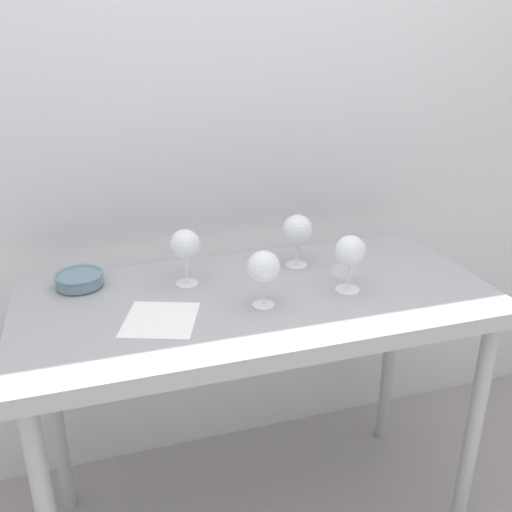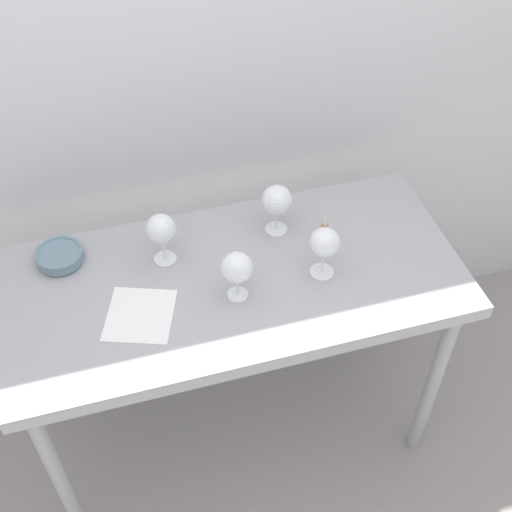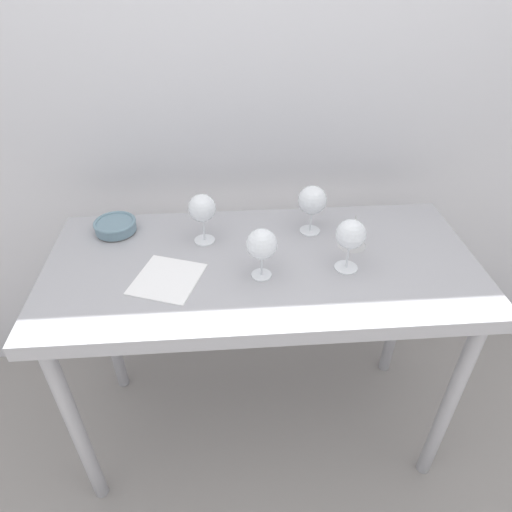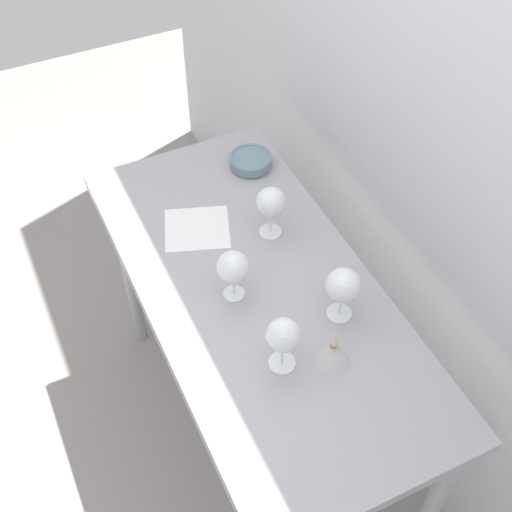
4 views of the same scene
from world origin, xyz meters
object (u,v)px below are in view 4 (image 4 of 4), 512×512
at_px(wine_glass_far_right, 343,286).
at_px(wine_glass_near_center, 233,268).
at_px(wine_glass_near_right, 283,336).
at_px(decanter_funnel, 333,353).
at_px(wine_glass_far_left, 271,203).
at_px(tasting_bowl, 251,161).
at_px(tasting_sheet_upper, 197,229).

height_order(wine_glass_far_right, wine_glass_near_center, wine_glass_far_right).
height_order(wine_glass_near_right, decanter_funnel, wine_glass_near_right).
xyz_separation_m(wine_glass_near_right, decanter_funnel, (0.05, 0.12, -0.09)).
relative_size(wine_glass_far_left, wine_glass_near_center, 1.06).
relative_size(wine_glass_far_right, wine_glass_near_center, 1.06).
bearing_deg(wine_glass_near_right, wine_glass_far_right, 109.52).
height_order(wine_glass_far_left, decanter_funnel, wine_glass_far_left).
height_order(wine_glass_far_right, decanter_funnel, wine_glass_far_right).
relative_size(wine_glass_far_right, wine_glass_near_right, 1.00).
xyz_separation_m(wine_glass_far_right, tasting_bowl, (-0.69, 0.05, -0.10)).
relative_size(wine_glass_far_right, wine_glass_far_left, 0.99).
relative_size(wine_glass_near_right, wine_glass_far_left, 0.99).
bearing_deg(decanter_funnel, wine_glass_far_right, 142.78).
relative_size(wine_glass_near_center, decanter_funnel, 1.34).
xyz_separation_m(wine_glass_far_left, wine_glass_near_center, (0.18, -0.21, -0.01)).
bearing_deg(decanter_funnel, wine_glass_far_left, 172.72).
relative_size(wine_glass_near_right, wine_glass_near_center, 1.05).
distance_m(tasting_sheet_upper, tasting_bowl, 0.35).
bearing_deg(decanter_funnel, wine_glass_near_right, -111.79).
bearing_deg(tasting_bowl, wine_glass_far_right, -3.86).
height_order(tasting_sheet_upper, tasting_bowl, tasting_bowl).
distance_m(tasting_sheet_upper, decanter_funnel, 0.63).
distance_m(wine_glass_far_right, wine_glass_far_left, 0.37).
height_order(wine_glass_far_right, tasting_bowl, wine_glass_far_right).
xyz_separation_m(wine_glass_near_right, wine_glass_far_left, (-0.45, 0.19, 0.00)).
height_order(wine_glass_far_left, wine_glass_near_center, wine_glass_far_left).
distance_m(wine_glass_far_right, wine_glass_near_right, 0.23).
relative_size(tasting_sheet_upper, tasting_bowl, 1.37).
relative_size(wine_glass_near_center, tasting_sheet_upper, 0.82).
distance_m(wine_glass_near_center, tasting_bowl, 0.58).
height_order(tasting_sheet_upper, decanter_funnel, decanter_funnel).
relative_size(wine_glass_far_right, tasting_bowl, 1.19).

